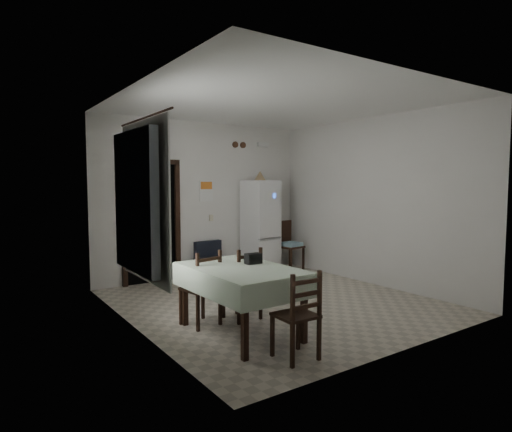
{
  "coord_description": "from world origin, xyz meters",
  "views": [
    {
      "loc": [
        -3.77,
        -4.98,
        1.76
      ],
      "look_at": [
        0.0,
        0.5,
        1.25
      ],
      "focal_mm": 30.0,
      "sensor_mm": 36.0,
      "label": 1
    }
  ],
  "objects_px": {
    "navy_seat": "(213,260)",
    "corner_chair": "(291,246)",
    "fridge": "(261,226)",
    "dining_table": "(241,301)",
    "dining_chair_far_left": "(200,288)",
    "dining_chair_far_right": "(242,283)",
    "dining_chair_near_head": "(296,314)"
  },
  "relations": [
    {
      "from": "navy_seat",
      "to": "corner_chair",
      "type": "bearing_deg",
      "value": -12.03
    },
    {
      "from": "fridge",
      "to": "dining_table",
      "type": "relative_size",
      "value": 1.2
    },
    {
      "from": "dining_chair_far_left",
      "to": "dining_chair_far_right",
      "type": "bearing_deg",
      "value": 160.75
    },
    {
      "from": "navy_seat",
      "to": "dining_chair_near_head",
      "type": "relative_size",
      "value": 0.74
    },
    {
      "from": "navy_seat",
      "to": "corner_chair",
      "type": "distance_m",
      "value": 1.7
    },
    {
      "from": "navy_seat",
      "to": "dining_chair_far_left",
      "type": "relative_size",
      "value": 0.72
    },
    {
      "from": "dining_chair_far_right",
      "to": "navy_seat",
      "type": "bearing_deg",
      "value": -113.63
    },
    {
      "from": "fridge",
      "to": "corner_chair",
      "type": "xyz_separation_m",
      "value": [
        0.6,
        -0.21,
        -0.41
      ]
    },
    {
      "from": "dining_chair_far_right",
      "to": "dining_chair_near_head",
      "type": "distance_m",
      "value": 1.4
    },
    {
      "from": "dining_table",
      "to": "dining_chair_far_right",
      "type": "relative_size",
      "value": 1.61
    },
    {
      "from": "dining_chair_far_left",
      "to": "dining_chair_near_head",
      "type": "xyz_separation_m",
      "value": [
        0.31,
        -1.46,
        -0.02
      ]
    },
    {
      "from": "navy_seat",
      "to": "dining_chair_far_right",
      "type": "xyz_separation_m",
      "value": [
        -0.84,
        -2.31,
        0.13
      ]
    },
    {
      "from": "dining_table",
      "to": "dining_chair_near_head",
      "type": "bearing_deg",
      "value": -86.92
    },
    {
      "from": "fridge",
      "to": "navy_seat",
      "type": "bearing_deg",
      "value": 173.93
    },
    {
      "from": "dining_table",
      "to": "dining_chair_far_left",
      "type": "height_order",
      "value": "dining_chair_far_left"
    },
    {
      "from": "corner_chair",
      "to": "dining_chair_far_left",
      "type": "distance_m",
      "value": 3.68
    },
    {
      "from": "dining_chair_far_left",
      "to": "dining_chair_far_right",
      "type": "xyz_separation_m",
      "value": [
        0.56,
        -0.08,
        -0.0
      ]
    },
    {
      "from": "corner_chair",
      "to": "dining_chair_far_right",
      "type": "relative_size",
      "value": 1.06
    },
    {
      "from": "corner_chair",
      "to": "dining_chair_far_left",
      "type": "relative_size",
      "value": 1.06
    },
    {
      "from": "dining_table",
      "to": "dining_chair_far_right",
      "type": "height_order",
      "value": "dining_chair_far_right"
    },
    {
      "from": "dining_chair_far_left",
      "to": "fridge",
      "type": "bearing_deg",
      "value": -148.7
    },
    {
      "from": "dining_table",
      "to": "fridge",
      "type": "bearing_deg",
      "value": 49.76
    },
    {
      "from": "dining_chair_near_head",
      "to": "corner_chair",
      "type": "bearing_deg",
      "value": -126.75
    },
    {
      "from": "dining_chair_far_right",
      "to": "dining_chair_far_left",
      "type": "bearing_deg",
      "value": -12.24
    },
    {
      "from": "navy_seat",
      "to": "fridge",
      "type": "bearing_deg",
      "value": -4.88
    },
    {
      "from": "fridge",
      "to": "dining_chair_far_left",
      "type": "bearing_deg",
      "value": -144.16
    },
    {
      "from": "dining_chair_far_right",
      "to": "dining_chair_near_head",
      "type": "height_order",
      "value": "dining_chair_far_right"
    },
    {
      "from": "fridge",
      "to": "dining_chair_far_left",
      "type": "height_order",
      "value": "fridge"
    },
    {
      "from": "corner_chair",
      "to": "navy_seat",
      "type": "bearing_deg",
      "value": 164.32
    },
    {
      "from": "navy_seat",
      "to": "corner_chair",
      "type": "relative_size",
      "value": 0.68
    },
    {
      "from": "dining_chair_far_right",
      "to": "corner_chair",
      "type": "bearing_deg",
      "value": -143.79
    },
    {
      "from": "fridge",
      "to": "dining_chair_far_right",
      "type": "xyz_separation_m",
      "value": [
        -1.93,
        -2.31,
        -0.44
      ]
    }
  ]
}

